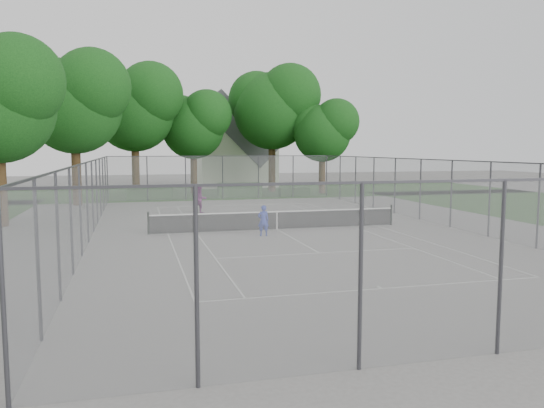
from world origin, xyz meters
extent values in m
plane|color=slate|center=(0.00, 0.00, 0.00)|extent=(120.00, 120.00, 0.00)
cube|color=#1A3F12|center=(0.00, 26.00, 0.00)|extent=(60.00, 20.00, 0.00)
cube|color=beige|center=(0.00, -11.88, 0.01)|extent=(10.97, 0.06, 0.01)
cube|color=beige|center=(0.00, 11.88, 0.01)|extent=(10.97, 0.06, 0.01)
cube|color=beige|center=(-5.49, 0.00, 0.01)|extent=(0.06, 23.77, 0.01)
cube|color=beige|center=(5.49, 0.00, 0.01)|extent=(0.06, 23.77, 0.01)
cube|color=beige|center=(-4.12, 0.00, 0.01)|extent=(0.06, 23.77, 0.01)
cube|color=beige|center=(4.12, 0.00, 0.01)|extent=(0.06, 23.77, 0.01)
cube|color=beige|center=(0.00, -6.40, 0.01)|extent=(8.23, 0.06, 0.01)
cube|color=beige|center=(0.00, 6.40, 0.01)|extent=(8.23, 0.06, 0.01)
cube|color=beige|center=(0.00, 0.00, 0.01)|extent=(0.06, 12.80, 0.01)
cube|color=beige|center=(0.00, -11.73, 0.01)|extent=(0.06, 0.30, 0.01)
cube|color=beige|center=(0.00, 11.73, 0.01)|extent=(0.06, 0.30, 0.01)
cylinder|color=black|center=(-6.39, 0.00, 0.55)|extent=(0.10, 0.10, 1.10)
cylinder|color=black|center=(6.39, 0.00, 0.55)|extent=(0.10, 0.10, 1.10)
cube|color=black|center=(0.00, 0.00, 0.45)|extent=(12.67, 0.01, 0.86)
cube|color=white|center=(0.00, 0.00, 0.91)|extent=(12.77, 0.03, 0.06)
cube|color=white|center=(0.00, 0.00, 0.44)|extent=(0.05, 0.02, 0.88)
cylinder|color=#38383D|center=(-9.00, -17.00, 1.75)|extent=(0.08, 0.08, 3.50)
cylinder|color=#38383D|center=(-9.00, 17.00, 1.75)|extent=(0.08, 0.08, 3.50)
cylinder|color=#38383D|center=(9.00, 17.00, 1.75)|extent=(0.08, 0.08, 3.50)
cube|color=slate|center=(0.00, -17.00, 1.75)|extent=(18.00, 0.02, 3.50)
cube|color=slate|center=(0.00, 17.00, 1.75)|extent=(18.00, 0.02, 3.50)
cube|color=slate|center=(-9.00, 0.00, 1.75)|extent=(0.02, 34.00, 3.50)
cube|color=slate|center=(9.00, 0.00, 1.75)|extent=(0.02, 34.00, 3.50)
cube|color=#38383D|center=(0.00, -17.00, 3.50)|extent=(18.00, 0.05, 0.05)
cube|color=#38383D|center=(0.00, 17.00, 3.50)|extent=(18.00, 0.05, 0.05)
cube|color=#38383D|center=(-9.00, 0.00, 3.50)|extent=(0.05, 34.00, 0.05)
cube|color=#38383D|center=(9.00, 0.00, 3.50)|extent=(0.05, 34.00, 0.05)
cylinder|color=#382614|center=(-6.85, 21.91, 2.43)|extent=(0.66, 0.66, 4.86)
sphere|color=#0F3A11|center=(-6.85, 21.91, 7.29)|extent=(6.92, 6.92, 6.92)
sphere|color=#0F3A11|center=(-5.47, 20.87, 8.67)|extent=(5.54, 5.54, 5.54)
sphere|color=#0F3A11|center=(-8.06, 22.77, 8.32)|extent=(5.19, 5.19, 5.19)
cylinder|color=#382614|center=(-1.68, 23.09, 2.00)|extent=(0.62, 0.62, 3.99)
sphere|color=#0F3A11|center=(-1.68, 23.09, 5.98)|extent=(5.68, 5.68, 5.68)
sphere|color=#0F3A11|center=(-0.54, 22.24, 7.12)|extent=(4.54, 4.54, 4.54)
sphere|color=#0F3A11|center=(-2.67, 23.80, 6.83)|extent=(4.26, 4.26, 4.26)
cylinder|color=#382614|center=(5.75, 23.12, 2.54)|extent=(0.67, 0.67, 5.08)
sphere|color=#0F3A11|center=(5.75, 23.12, 7.61)|extent=(7.23, 7.23, 7.23)
sphere|color=#0F3A11|center=(7.19, 22.04, 9.06)|extent=(5.78, 5.78, 5.78)
sphere|color=#0F3A11|center=(4.48, 24.03, 8.70)|extent=(5.42, 5.42, 5.42)
cylinder|color=#382614|center=(9.74, 20.15, 1.83)|extent=(0.60, 0.60, 3.66)
sphere|color=#0F3A11|center=(9.74, 20.15, 5.48)|extent=(5.20, 5.20, 5.20)
sphere|color=#0F3A11|center=(10.78, 19.37, 6.52)|extent=(4.16, 4.16, 4.16)
sphere|color=#0F3A11|center=(8.83, 20.80, 6.26)|extent=(3.90, 3.90, 3.90)
cylinder|color=#382614|center=(-11.03, 14.86, 2.36)|extent=(0.65, 0.65, 4.73)
sphere|color=#0F3A11|center=(-11.03, 14.86, 7.08)|extent=(6.72, 6.72, 6.72)
sphere|color=#0F3A11|center=(-9.68, 13.85, 8.43)|extent=(5.38, 5.38, 5.38)
sphere|color=#0F3A11|center=(-12.20, 15.70, 8.09)|extent=(5.04, 5.04, 5.04)
cylinder|color=#382614|center=(-13.83, 4.79, 2.11)|extent=(0.63, 0.63, 4.21)
sphere|color=#0F3A11|center=(-12.63, 3.89, 7.51)|extent=(4.80, 4.80, 4.80)
cube|color=#214D18|center=(-5.79, 18.62, 0.46)|extent=(3.65, 1.09, 0.91)
cube|color=#214D18|center=(1.73, 18.67, 0.58)|extent=(3.71, 1.06, 1.17)
cube|color=#214D18|center=(6.32, 17.71, 0.39)|extent=(2.60, 0.95, 0.78)
cube|color=silver|center=(3.74, 31.01, 3.04)|extent=(8.10, 6.08, 6.08)
cube|color=#4D4D52|center=(3.74, 31.01, 6.08)|extent=(8.02, 6.28, 8.02)
imported|color=#2B3AA3|center=(-1.14, -1.78, 0.73)|extent=(0.55, 0.37, 1.46)
imported|color=#702566|center=(-2.96, 7.75, 0.89)|extent=(1.02, 0.89, 1.77)
camera|label=1|loc=(-6.97, -25.81, 4.11)|focal=35.00mm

